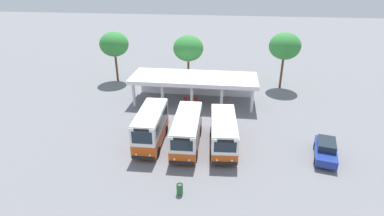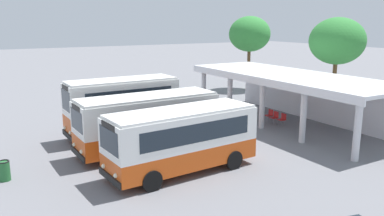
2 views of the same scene
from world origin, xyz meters
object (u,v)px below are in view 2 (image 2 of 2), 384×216
at_px(city_bus_second_in_row, 148,121).
at_px(waiting_chair_second_from_end, 275,117).
at_px(city_bus_nearest_orange, 122,105).
at_px(litter_bin_apron, 4,171).
at_px(waiting_chair_end_by_column, 270,114).
at_px(waiting_chair_middle_seat, 282,119).
at_px(city_bus_middle_cream, 182,138).

distance_m(city_bus_second_in_row, waiting_chair_second_from_end, 9.80).
distance_m(city_bus_nearest_orange, litter_bin_apron, 8.04).
relative_size(waiting_chair_end_by_column, waiting_chair_middle_seat, 1.00).
distance_m(waiting_chair_middle_seat, litter_bin_apron, 16.77).
distance_m(waiting_chair_second_from_end, waiting_chair_middle_seat, 0.68).
xyz_separation_m(city_bus_second_in_row, waiting_chair_second_from_end, (-0.92, 9.69, -1.17)).
bearing_deg(waiting_chair_end_by_column, litter_bin_apron, -83.08).
xyz_separation_m(city_bus_middle_cream, litter_bin_apron, (-3.00, -7.17, -1.19)).
distance_m(city_bus_nearest_orange, city_bus_middle_cream, 6.89).
bearing_deg(waiting_chair_end_by_column, city_bus_second_in_row, -80.75).
bearing_deg(waiting_chair_end_by_column, city_bus_nearest_orange, -100.49).
height_order(city_bus_second_in_row, litter_bin_apron, city_bus_second_in_row).
xyz_separation_m(city_bus_nearest_orange, litter_bin_apron, (3.89, -6.88, -1.45)).
distance_m(city_bus_nearest_orange, waiting_chair_end_by_column, 10.21).
relative_size(city_bus_second_in_row, waiting_chair_second_from_end, 8.84).
distance_m(waiting_chair_end_by_column, waiting_chair_middle_seat, 1.36).
bearing_deg(city_bus_middle_cream, waiting_chair_end_by_column, 117.53).
height_order(waiting_chair_middle_seat, litter_bin_apron, litter_bin_apron).
bearing_deg(city_bus_middle_cream, city_bus_nearest_orange, -177.67).
xyz_separation_m(city_bus_nearest_orange, waiting_chair_second_from_end, (2.52, 9.82, -1.38)).
bearing_deg(waiting_chair_second_from_end, city_bus_middle_cream, -65.42).
distance_m(waiting_chair_second_from_end, litter_bin_apron, 16.76).
relative_size(city_bus_middle_cream, litter_bin_apron, 8.04).
xyz_separation_m(city_bus_middle_cream, waiting_chair_second_from_end, (-4.36, 9.54, -1.12)).
bearing_deg(waiting_chair_second_from_end, waiting_chair_end_by_column, 169.34).
relative_size(waiting_chair_end_by_column, litter_bin_apron, 0.96).
bearing_deg(city_bus_second_in_row, waiting_chair_end_by_column, 99.25).
relative_size(city_bus_nearest_orange, city_bus_middle_cream, 0.93).
bearing_deg(waiting_chair_second_from_end, city_bus_second_in_row, -84.56).
distance_m(city_bus_nearest_orange, waiting_chair_middle_seat, 10.47).
bearing_deg(city_bus_nearest_orange, city_bus_middle_cream, 2.33).
relative_size(waiting_chair_end_by_column, waiting_chair_second_from_end, 1.00).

